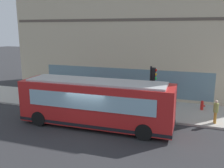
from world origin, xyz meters
name	(u,v)px	position (x,y,z in m)	size (l,w,h in m)	color
ground	(90,129)	(0.00, 0.00, 0.00)	(120.00, 120.00, 0.00)	#2D2D30
sidewalk_curb	(115,105)	(5.07, 0.00, 0.07)	(4.93, 40.00, 0.15)	#B2ADA3
building_corner	(135,28)	(11.59, 0.00, 6.40)	(8.16, 22.23, 12.81)	beige
city_bus_nearside	(96,103)	(0.66, -0.16, 1.55)	(2.72, 10.07, 3.07)	red
traffic_light_near_corner	(152,82)	(3.23, -3.39, 2.68)	(0.32, 0.49, 3.63)	black
fire_hydrant	(202,105)	(5.95, -6.86, 0.51)	(0.35, 0.35, 0.74)	red
pedestrian_by_light_pole	(146,97)	(4.54, -2.75, 1.21)	(0.32, 0.32, 1.83)	silver
pedestrian_walking_along_curb	(112,93)	(4.84, 0.12, 1.14)	(0.32, 0.32, 1.71)	gold
pedestrian_near_hydrant	(216,110)	(3.30, -7.63, 1.05)	(0.32, 0.32, 1.58)	gold
newspaper_vending_box	(112,95)	(6.20, 0.59, 0.60)	(0.44, 0.42, 0.90)	#263F99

